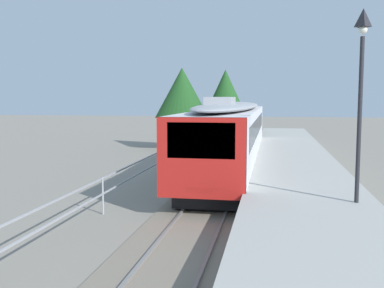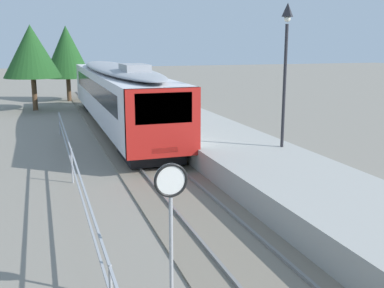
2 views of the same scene
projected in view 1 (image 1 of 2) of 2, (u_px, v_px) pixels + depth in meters
ground_plane at (122, 207)px, 15.73m from camera, size 160.00×160.00×0.00m
track_rails at (206, 210)px, 15.19m from camera, size 3.20×60.00×0.14m
commuter_train at (231, 130)px, 23.76m from camera, size 2.82×20.53×3.74m
station_platform at (305, 202)px, 14.58m from camera, size 3.90×60.00×0.90m
platform_lamp_mid_platform at (361, 69)px, 12.23m from camera, size 0.34×0.34×5.35m
tree_behind_carpark at (225, 95)px, 37.91m from camera, size 3.97×3.97×6.25m
tree_behind_station_far at (182, 93)px, 33.49m from camera, size 4.07×4.07×6.11m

